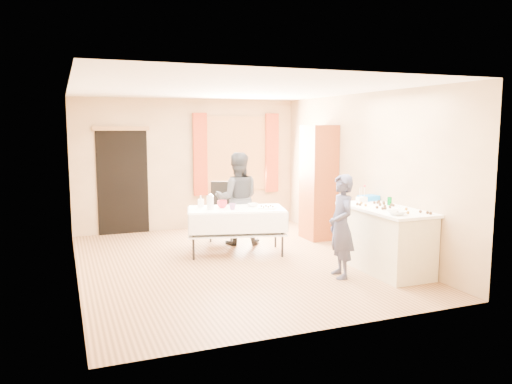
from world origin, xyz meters
name	(u,v)px	position (x,y,z in m)	size (l,w,h in m)	color
floor	(233,263)	(0.00, 0.00, -0.01)	(4.50, 5.50, 0.02)	#9E7047
ceiling	(232,89)	(0.00, 0.00, 2.61)	(4.50, 5.50, 0.02)	white
wall_back	(189,164)	(0.00, 2.76, 1.30)	(4.50, 0.02, 2.60)	tan
wall_front	(323,205)	(0.00, -2.76, 1.30)	(4.50, 0.02, 2.60)	tan
wall_left	(72,184)	(-2.26, 0.00, 1.30)	(0.02, 5.50, 2.60)	tan
wall_right	(362,173)	(2.26, 0.00, 1.30)	(0.02, 5.50, 2.60)	tan
window_frame	(236,154)	(1.00, 2.72, 1.50)	(1.32, 0.06, 1.52)	olive
window_pane	(236,154)	(1.00, 2.71, 1.50)	(1.20, 0.02, 1.40)	white
curtain_left	(200,154)	(0.22, 2.67, 1.50)	(0.28, 0.06, 1.65)	#A8371A
curtain_right	(272,153)	(1.78, 2.67, 1.50)	(0.28, 0.06, 1.65)	#A8371A
doorway	(123,182)	(-1.30, 2.73, 1.00)	(0.95, 0.04, 2.00)	black
door_lintel	(121,128)	(-1.30, 2.70, 2.02)	(1.05, 0.06, 0.08)	olive
cabinet	(319,182)	(1.99, 0.99, 1.04)	(0.50, 0.60, 2.08)	brown
counter	(385,239)	(1.89, -1.18, 0.45)	(0.73, 1.54, 0.91)	beige
party_table	(236,227)	(0.22, 0.49, 0.45)	(1.71, 1.15, 0.75)	black
chair	(222,222)	(0.31, 1.55, 0.31)	(0.57, 0.57, 1.05)	black
girl	(341,226)	(1.14, -1.24, 0.71)	(0.42, 0.57, 1.42)	#2D2F4C
woman	(237,199)	(0.46, 1.12, 0.81)	(0.92, 0.81, 1.61)	black
soda_can	(390,201)	(2.10, -0.99, 0.97)	(0.07, 0.07, 0.12)	#017A22
mixing_bowl	(397,213)	(1.68, -1.71, 0.94)	(0.26, 0.26, 0.06)	white
foam_block	(362,199)	(1.88, -0.59, 0.95)	(0.15, 0.10, 0.08)	white
blue_basket	(369,198)	(2.07, -0.49, 0.95)	(0.30, 0.20, 0.08)	#107CEB
pitcher	(210,203)	(-0.21, 0.50, 0.86)	(0.11, 0.11, 0.22)	silver
cup_red	(222,204)	(0.01, 0.59, 0.81)	(0.16, 0.16, 0.12)	red
cup_rainbow	(232,207)	(0.11, 0.36, 0.80)	(0.15, 0.15, 0.10)	red
small_bowl	(253,205)	(0.53, 0.54, 0.78)	(0.19, 0.19, 0.05)	white
pastry_tray	(267,208)	(0.67, 0.28, 0.76)	(0.28, 0.20, 0.02)	white
bottle	(201,201)	(-0.28, 0.81, 0.84)	(0.11, 0.12, 0.19)	white
cake_balls	(388,207)	(1.90, -1.22, 0.93)	(0.50, 1.16, 0.04)	#3F2314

